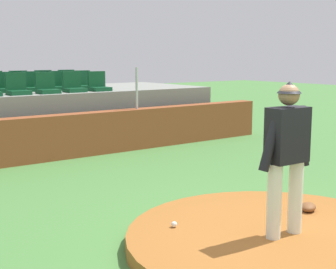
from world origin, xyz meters
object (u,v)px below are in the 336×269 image
Objects in this scene: baseball at (174,224)px; stadium_chair_10 at (59,84)px; stadium_chair_16 at (45,83)px; stadium_chair_9 at (33,85)px; stadium_chair_15 at (20,84)px; pitcher at (287,148)px; stadium_chair_17 at (68,82)px; fielding_glove at (308,207)px; stadium_chair_11 at (83,83)px; stadium_chair_4 at (73,86)px; stadium_chair_8 at (4,86)px; stadium_chair_5 at (98,85)px; stadium_chair_2 at (17,88)px; stadium_chair_3 at (47,87)px.

stadium_chair_10 is (1.95, 7.50, 1.31)m from baseball.
stadium_chair_16 is at bearing -88.93° from stadium_chair_10.
stadium_chair_9 and stadium_chair_15 have the same top height.
pitcher reaches higher than stadium_chair_17.
stadium_chair_11 is (0.82, 8.10, 1.29)m from fielding_glove.
pitcher reaches higher than fielding_glove.
stadium_chair_16 is (-0.02, 0.92, 0.00)m from stadium_chair_10.
stadium_chair_10 is (0.69, -0.05, 0.00)m from stadium_chair_9.
stadium_chair_4 is 1.13m from stadium_chair_11.
pitcher is 3.59× the size of stadium_chair_10.
stadium_chair_8 is 2.32m from stadium_chair_17.
stadium_chair_17 is at bearing 72.60° from baseball.
stadium_chair_17 is at bearing -156.80° from stadium_chair_8.
baseball is 0.15× the size of stadium_chair_5.
stadium_chair_2 is at bearing 31.07° from stadium_chair_10.
stadium_chair_3 and stadium_chair_11 have the same top height.
stadium_chair_8 is at bearing -31.96° from stadium_chair_4.
fielding_glove is 0.60× the size of stadium_chair_2.
stadium_chair_16 is (0.72, 0.02, 0.00)m from stadium_chair_15.
stadium_chair_9 is 1.00× the size of stadium_chair_17.
stadium_chair_15 is (-0.63, 8.98, 1.29)m from fielding_glove.
stadium_chair_17 is at bearing -177.94° from stadium_chair_15.
stadium_chair_3 is 1.00× the size of stadium_chair_8.
baseball is at bearing 134.37° from pitcher.
stadium_chair_3 reaches higher than fielding_glove.
stadium_chair_3 is (-0.62, 7.18, 1.29)m from fielding_glove.
stadium_chair_10 is (1.44, 0.87, 0.00)m from stadium_chair_2.
stadium_chair_11 reaches higher than fielding_glove.
stadium_chair_10 and stadium_chair_15 have the same top height.
stadium_chair_11 is at bearing -129.78° from stadium_chair_4.
pitcher is 3.59× the size of stadium_chair_3.
stadium_chair_16 is (-0.70, 1.79, 0.00)m from stadium_chair_5.
stadium_chair_16 is at bearing 86.23° from pitcher.
baseball is 0.15× the size of stadium_chair_11.
stadium_chair_11 and stadium_chair_17 have the same top height.
stadium_chair_5 is at bearing 111.30° from stadium_chair_16.
stadium_chair_3 and stadium_chair_9 have the same top height.
stadium_chair_3 and stadium_chair_10 have the same top height.
stadium_chair_2 is 1.00× the size of stadium_chair_3.
stadium_chair_5 and stadium_chair_8 have the same top height.
stadium_chair_5 is at bearing 179.77° from stadium_chair_2.
stadium_chair_17 is at bearing -127.68° from stadium_chair_3.
stadium_chair_11 is at bearing 178.28° from stadium_chair_9.
stadium_chair_2 is 2.28m from stadium_chair_16.
stadium_chair_5 is 1.11m from stadium_chair_10.
stadium_chair_8 is 1.00× the size of stadium_chair_9.
stadium_chair_5 is (2.12, -0.01, 0.00)m from stadium_chair_2.
stadium_chair_9 is at bearing -1.72° from stadium_chair_11.
stadium_chair_4 is at bearing 73.73° from baseball.
stadium_chair_2 is (-1.33, 7.22, 1.29)m from fielding_glove.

